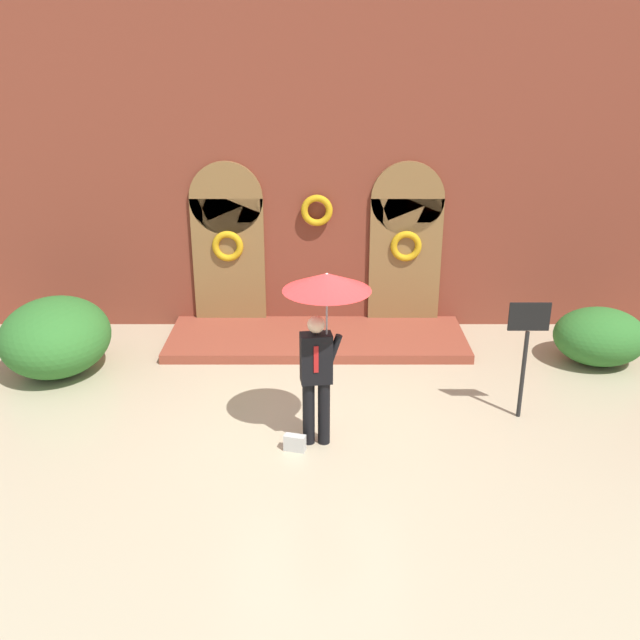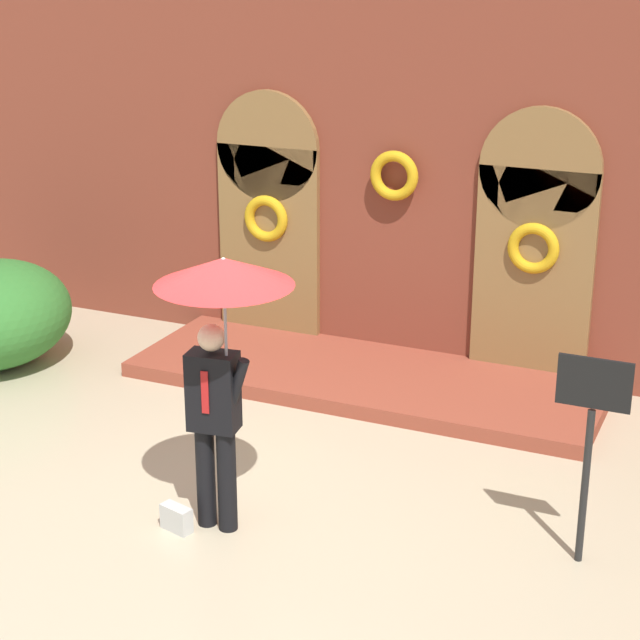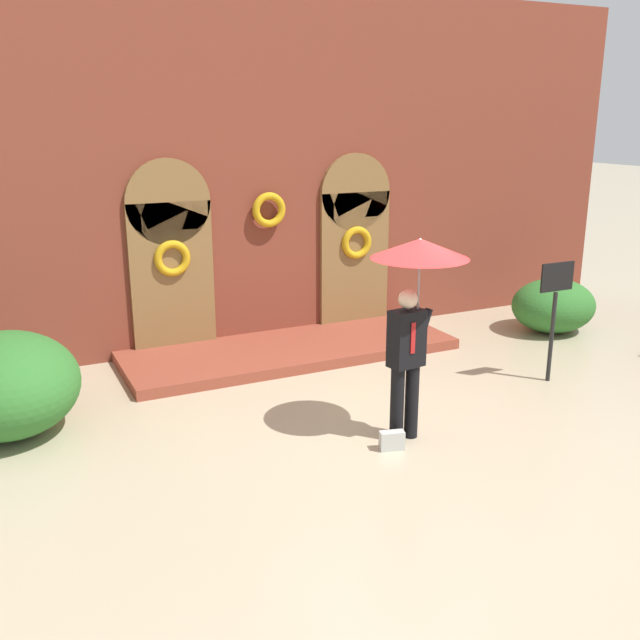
{
  "view_description": "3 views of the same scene",
  "coord_description": "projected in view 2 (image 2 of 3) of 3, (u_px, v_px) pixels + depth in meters",
  "views": [
    {
      "loc": [
        0.06,
        -8.52,
        4.99
      ],
      "look_at": [
        0.08,
        1.17,
        1.18
      ],
      "focal_mm": 40.0,
      "sensor_mm": 36.0,
      "label": 1
    },
    {
      "loc": [
        4.02,
        -7.14,
        4.62
      ],
      "look_at": [
        0.12,
        1.56,
        1.26
      ],
      "focal_mm": 60.0,
      "sensor_mm": 36.0,
      "label": 2
    },
    {
      "loc": [
        -4.2,
        -6.78,
        3.67
      ],
      "look_at": [
        -0.16,
        1.63,
        0.97
      ],
      "focal_mm": 40.0,
      "sensor_mm": 36.0,
      "label": 3
    }
  ],
  "objects": [
    {
      "name": "ground_plane",
      "position": [
        234.0,
        510.0,
        9.23
      ],
      "size": [
        80.0,
        80.0,
        0.0
      ],
      "primitive_type": "plane",
      "color": "tan"
    },
    {
      "name": "building_facade",
      "position": [
        405.0,
        128.0,
        11.92
      ],
      "size": [
        14.0,
        2.3,
        5.6
      ],
      "color": "brown",
      "rests_on": "ground"
    },
    {
      "name": "person_with_umbrella",
      "position": [
        221.0,
        313.0,
        8.31
      ],
      "size": [
        1.1,
        1.1,
        2.36
      ],
      "color": "black",
      "rests_on": "ground"
    },
    {
      "name": "handbag",
      "position": [
        176.0,
        518.0,
        8.88
      ],
      "size": [
        0.3,
        0.19,
        0.22
      ],
      "primitive_type": "cube",
      "rotation": [
        0.0,
        0.0,
        -0.26
      ],
      "color": "#B7B7B2",
      "rests_on": "ground"
    },
    {
      "name": "sign_post",
      "position": [
        590.0,
        427.0,
        8.1
      ],
      "size": [
        0.56,
        0.06,
        1.72
      ],
      "color": "black",
      "rests_on": "ground"
    }
  ]
}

